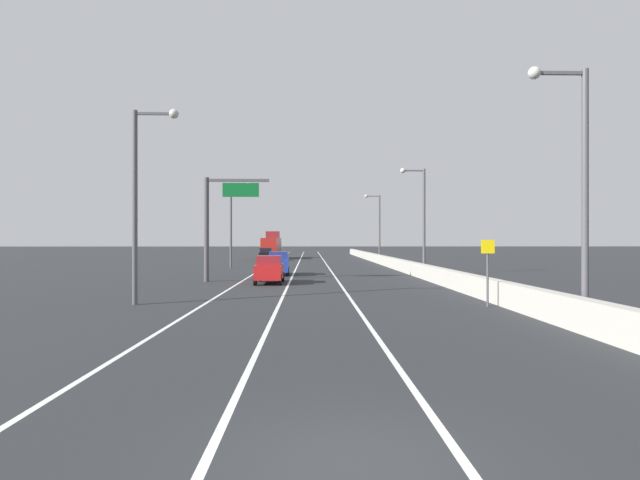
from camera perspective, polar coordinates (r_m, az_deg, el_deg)
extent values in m
plane|color=#26282B|center=(70.73, -0.73, -2.42)|extent=(320.00, 320.00, 0.00)
cube|color=silver|center=(61.93, -5.76, -2.77)|extent=(0.16, 130.00, 0.00)
cube|color=silver|center=(61.75, -2.52, -2.78)|extent=(0.16, 130.00, 0.00)
cube|color=silver|center=(61.77, 0.73, -2.77)|extent=(0.16, 130.00, 0.00)
cube|color=#B2ADA3|center=(47.57, 9.60, -2.95)|extent=(0.60, 120.00, 1.10)
cylinder|color=#47474C|center=(37.05, -12.75, 1.16)|extent=(0.36, 0.36, 7.50)
cube|color=#47474C|center=(36.91, -9.30, 6.69)|extent=(4.50, 0.20, 0.20)
cube|color=#0C5923|center=(36.68, -8.98, 5.64)|extent=(2.60, 0.10, 1.00)
cylinder|color=#4C4C51|center=(23.86, 18.47, -4.33)|extent=(0.10, 0.10, 2.40)
cube|color=yellow|center=(23.76, 18.50, -0.72)|extent=(0.60, 0.04, 0.60)
cylinder|color=#4C4C51|center=(20.01, 27.85, 4.31)|extent=(0.24, 0.24, 9.01)
cube|color=#4C4C51|center=(20.39, 25.54, 16.71)|extent=(1.80, 0.12, 0.12)
sphere|color=beige|center=(20.02, 23.13, 17.03)|extent=(0.44, 0.44, 0.44)
cylinder|color=#4C4C51|center=(43.39, 11.71, 1.99)|extent=(0.24, 0.24, 9.01)
cube|color=#4C4C51|center=(43.57, 10.55, 7.74)|extent=(1.80, 0.12, 0.12)
sphere|color=beige|center=(43.39, 9.38, 7.77)|extent=(0.44, 0.44, 0.44)
cylinder|color=#4C4C51|center=(67.76, 6.76, 1.28)|extent=(0.24, 0.24, 9.01)
cube|color=#4C4C51|center=(67.88, 6.01, 4.96)|extent=(1.80, 0.12, 0.12)
sphere|color=beige|center=(67.77, 5.25, 4.97)|extent=(0.44, 0.44, 0.44)
cylinder|color=#4C4C51|center=(24.84, -20.25, 3.48)|extent=(0.24, 0.24, 9.01)
cube|color=#4C4C51|center=(25.21, -18.27, 13.45)|extent=(1.80, 0.12, 0.12)
sphere|color=beige|center=(24.97, -16.23, 13.58)|extent=(0.44, 0.44, 0.44)
cylinder|color=#4C4C51|center=(53.89, -10.07, 1.61)|extent=(0.24, 0.24, 9.01)
cube|color=#4C4C51|center=(54.06, -9.13, 6.23)|extent=(1.80, 0.12, 0.12)
sphere|color=beige|center=(53.94, -8.17, 6.25)|extent=(0.44, 0.44, 0.44)
cube|color=#1E389E|center=(43.06, -4.72, -2.82)|extent=(1.84, 4.22, 1.08)
cube|color=navy|center=(42.61, -4.74, -1.72)|extent=(1.57, 1.92, 0.60)
cylinder|color=black|center=(44.75, -5.65, -3.40)|extent=(0.24, 0.69, 0.68)
cylinder|color=black|center=(44.70, -3.65, -3.41)|extent=(0.24, 0.69, 0.68)
cylinder|color=black|center=(41.49, -5.87, -3.67)|extent=(0.24, 0.69, 0.68)
cylinder|color=black|center=(41.43, -3.72, -3.68)|extent=(0.24, 0.69, 0.68)
cube|color=black|center=(71.65, -6.14, -1.75)|extent=(1.93, 4.29, 0.93)
cube|color=black|center=(71.21, -6.15, -1.14)|extent=(1.65, 1.96, 0.60)
cylinder|color=black|center=(73.39, -6.70, -2.07)|extent=(0.24, 0.69, 0.68)
cylinder|color=black|center=(73.30, -5.42, -2.07)|extent=(0.24, 0.69, 0.68)
cylinder|color=black|center=(70.06, -6.89, -2.17)|extent=(0.24, 0.69, 0.68)
cylinder|color=black|center=(69.96, -5.54, -2.17)|extent=(0.24, 0.69, 0.68)
cube|color=red|center=(34.93, -5.73, -3.55)|extent=(1.80, 4.04, 0.99)
cube|color=maroon|center=(34.49, -5.78, -2.27)|extent=(1.58, 1.82, 0.60)
cylinder|color=black|center=(36.60, -6.80, -4.16)|extent=(0.22, 0.68, 0.68)
cylinder|color=black|center=(36.47, -4.25, -4.18)|extent=(0.22, 0.68, 0.68)
cylinder|color=black|center=(33.49, -7.34, -4.55)|extent=(0.22, 0.68, 0.68)
cylinder|color=black|center=(33.35, -4.55, -4.57)|extent=(0.22, 0.68, 0.68)
cube|color=#A51E19|center=(80.76, -5.53, -0.77)|extent=(2.61, 9.93, 2.80)
cube|color=maroon|center=(82.92, -5.38, 0.60)|extent=(2.16, 2.22, 1.10)
cylinder|color=black|center=(85.12, -6.00, -1.67)|extent=(0.24, 1.00, 1.00)
cylinder|color=black|center=(84.91, -4.50, -1.68)|extent=(0.24, 1.00, 1.00)
cylinder|color=black|center=(76.69, -6.67, -1.86)|extent=(0.24, 1.00, 1.00)
cylinder|color=black|center=(76.46, -5.00, -1.87)|extent=(0.24, 1.00, 1.00)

